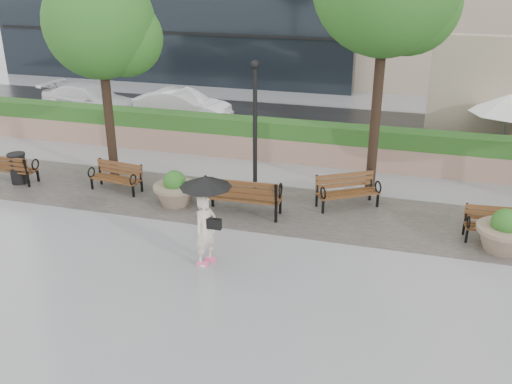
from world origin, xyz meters
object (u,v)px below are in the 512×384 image
(bench_4, at_px, (497,232))
(pedestrian, at_px, (206,212))
(bench_0, at_px, (10,174))
(car_right, at_px, (183,106))
(car_left, at_px, (90,100))
(bench_1, at_px, (117,183))
(bench_2, at_px, (243,204))
(planter_left, at_px, (175,191))
(bench_3, at_px, (347,198))
(planter_right, at_px, (503,235))
(trash_bin, at_px, (18,169))
(lamppost, at_px, (255,141))

(bench_4, xyz_separation_m, pedestrian, (-6.47, -2.94, 1.04))
(bench_0, distance_m, car_right, 8.17)
(bench_4, distance_m, car_left, 17.62)
(car_left, bearing_deg, bench_1, -136.05)
(bench_2, xyz_separation_m, pedestrian, (-0.02, -2.71, 0.97))
(bench_2, xyz_separation_m, planter_left, (-2.03, 0.12, 0.07))
(bench_3, relative_size, planter_right, 1.41)
(trash_bin, relative_size, car_right, 0.22)
(trash_bin, bearing_deg, car_right, 74.31)
(bench_3, height_order, trash_bin, bench_3)
(bench_0, relative_size, planter_right, 1.33)
(trash_bin, xyz_separation_m, pedestrian, (7.28, -3.01, 0.84))
(planter_right, xyz_separation_m, pedestrian, (-6.53, -2.48, 0.87))
(bench_1, bearing_deg, pedestrian, -31.19)
(pedestrian, bearing_deg, car_right, 49.66)
(bench_2, distance_m, trash_bin, 7.31)
(bench_3, distance_m, lamppost, 3.00)
(car_right, bearing_deg, pedestrian, -150.24)
(bench_0, height_order, bench_1, bench_0)
(trash_bin, distance_m, pedestrian, 7.92)
(trash_bin, bearing_deg, bench_1, 4.84)
(bench_4, bearing_deg, car_right, 140.31)
(bench_3, distance_m, bench_4, 3.96)
(bench_3, bearing_deg, lamppost, 153.30)
(lamppost, bearing_deg, car_left, 143.76)
(trash_bin, relative_size, car_left, 0.20)
(trash_bin, xyz_separation_m, lamppost, (7.33, 0.77, 1.30))
(bench_4, relative_size, car_right, 0.40)
(planter_left, bearing_deg, bench_3, 14.02)
(bench_1, relative_size, pedestrian, 0.76)
(bench_2, distance_m, car_left, 12.31)
(car_right, distance_m, pedestrian, 11.94)
(planter_right, distance_m, lamppost, 6.75)
(car_left, xyz_separation_m, pedestrian, (9.37, -10.68, 0.63))
(lamppost, distance_m, car_right, 8.75)
(car_left, height_order, pedestrian, pedestrian)
(trash_bin, height_order, pedestrian, pedestrian)
(bench_3, distance_m, car_right, 10.30)
(trash_bin, height_order, car_right, car_right)
(car_right, bearing_deg, bench_4, -119.67)
(bench_4, distance_m, trash_bin, 13.75)
(bench_1, distance_m, pedestrian, 5.35)
(bench_3, xyz_separation_m, lamppost, (-2.60, -0.22, 1.48))
(bench_2, height_order, bench_3, bench_2)
(bench_4, height_order, car_right, car_right)
(bench_2, bearing_deg, pedestrian, 87.48)
(bench_1, height_order, car_left, car_left)
(bench_1, xyz_separation_m, car_left, (-5.27, 7.40, 0.41))
(planter_right, relative_size, trash_bin, 1.42)
(lamppost, bearing_deg, trash_bin, -174.02)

